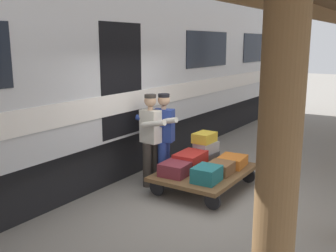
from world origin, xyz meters
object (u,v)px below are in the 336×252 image
object	(u,v)px
suitcase_slate_roller	(203,156)
suitcase_yellow_case	(205,137)
porter_in_overalls	(163,136)
luggage_cart	(205,173)
suitcase_red_plastic	(190,160)
suitcase_gray_aluminum	(206,147)
suitcase_burgundy_valise	(176,169)
suitcase_teal_softside	(207,174)
suitcase_brown_leather	(220,168)
train_car	(63,71)
porter_by_door	(151,137)
suitcase_orange_carryall	(232,161)

from	to	relation	value
suitcase_slate_roller	suitcase_yellow_case	xyz separation A→B (m)	(-0.01, -0.01, 0.38)
porter_in_overalls	luggage_cart	bearing A→B (deg)	-167.31
suitcase_red_plastic	suitcase_gray_aluminum	size ratio (longest dim) A/B	1.38
suitcase_burgundy_valise	suitcase_yellow_case	bearing A→B (deg)	-90.46
suitcase_teal_softside	suitcase_burgundy_valise	size ratio (longest dim) A/B	0.93
suitcase_red_plastic	suitcase_gray_aluminum	bearing A→B (deg)	-93.72
suitcase_burgundy_valise	suitcase_red_plastic	size ratio (longest dim) A/B	0.79
suitcase_teal_softside	suitcase_brown_leather	bearing A→B (deg)	-90.00
suitcase_teal_softside	suitcase_red_plastic	world-z (taller)	suitcase_red_plastic
suitcase_teal_softside	suitcase_yellow_case	distance (m)	1.24
luggage_cart	suitcase_slate_roller	xyz separation A→B (m)	(0.30, -0.51, 0.13)
luggage_cart	suitcase_burgundy_valise	distance (m)	0.61
suitcase_yellow_case	luggage_cart	bearing A→B (deg)	119.63
porter_in_overalls	suitcase_yellow_case	bearing A→B (deg)	-125.45
suitcase_red_plastic	suitcase_teal_softside	bearing A→B (deg)	140.11
train_car	suitcase_brown_leather	world-z (taller)	train_car
porter_in_overalls	suitcase_teal_softside	bearing A→B (deg)	163.28
train_car	porter_by_door	bearing A→B (deg)	-172.24
suitcase_burgundy_valise	suitcase_red_plastic	bearing A→B (deg)	-90.00
suitcase_teal_softside	suitcase_red_plastic	bearing A→B (deg)	-39.89
suitcase_red_plastic	suitcase_yellow_case	distance (m)	0.61
suitcase_red_plastic	luggage_cart	bearing A→B (deg)	180.00
luggage_cart	porter_in_overalls	bearing A→B (deg)	12.69
suitcase_teal_softside	suitcase_brown_leather	xyz separation A→B (m)	(0.00, -0.51, -0.03)
suitcase_burgundy_valise	suitcase_red_plastic	distance (m)	0.51
suitcase_red_plastic	suitcase_brown_leather	size ratio (longest dim) A/B	1.44
suitcase_brown_leather	porter_in_overalls	distance (m)	1.21
porter_by_door	suitcase_brown_leather	bearing A→B (deg)	-162.39
porter_by_door	suitcase_burgundy_valise	bearing A→B (deg)	168.35
suitcase_teal_softside	suitcase_gray_aluminum	xyz separation A→B (m)	(0.57, -1.05, 0.14)
suitcase_burgundy_valise	suitcase_gray_aluminum	xyz separation A→B (m)	(-0.04, -1.05, 0.16)
train_car	luggage_cart	xyz separation A→B (m)	(-2.84, -0.65, -1.76)
suitcase_teal_softside	suitcase_burgundy_valise	bearing A→B (deg)	0.00
suitcase_slate_roller	suitcase_orange_carryall	distance (m)	0.61
suitcase_slate_roller	suitcase_teal_softside	bearing A→B (deg)	120.89
suitcase_yellow_case	porter_by_door	distance (m)	1.10
train_car	suitcase_yellow_case	world-z (taller)	train_car
suitcase_burgundy_valise	suitcase_gray_aluminum	size ratio (longest dim) A/B	1.08
train_car	luggage_cart	world-z (taller)	train_car
suitcase_burgundy_valise	suitcase_teal_softside	bearing A→B (deg)	180.00
suitcase_slate_roller	suitcase_teal_softside	size ratio (longest dim) A/B	1.29
suitcase_gray_aluminum	luggage_cart	bearing A→B (deg)	116.37
luggage_cart	suitcase_gray_aluminum	bearing A→B (deg)	-63.63
porter_by_door	suitcase_red_plastic	bearing A→B (deg)	-147.45
suitcase_slate_roller	suitcase_red_plastic	size ratio (longest dim) A/B	0.95
suitcase_teal_softside	suitcase_brown_leather	size ratio (longest dim) A/B	1.05
suitcase_slate_roller	luggage_cart	bearing A→B (deg)	120.89
suitcase_brown_leather	porter_in_overalls	bearing A→B (deg)	9.25
suitcase_red_plastic	porter_in_overalls	distance (m)	0.68
luggage_cart	suitcase_brown_leather	xyz separation A→B (m)	(-0.30, -0.00, 0.15)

